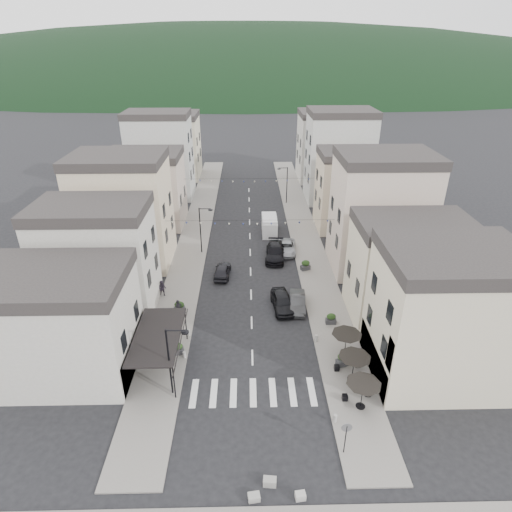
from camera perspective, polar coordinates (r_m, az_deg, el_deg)
The scene contains 33 objects.
ground at distance 32.82m, azimuth -0.33°, elevation -20.17°, with size 700.00×700.00×0.00m, color black.
sidewalk_left at distance 59.83m, azimuth -8.05°, elevation 3.03°, with size 4.00×76.00×0.12m, color slate.
sidewalk_right at distance 59.91m, azimuth 6.37°, elevation 3.16°, with size 4.00×76.00×0.12m, color slate.
hill_backdrop at distance 323.23m, azimuth -1.27°, elevation 22.67°, with size 640.00×360.00×70.00m, color black.
boutique_building at distance 37.15m, azimuth -25.45°, elevation -8.73°, with size 12.00×8.00×8.00m, color #AEA99F.
bistro_building at distance 35.71m, azimuth 23.72°, elevation -7.90°, with size 10.00×8.00×10.00m, color beige.
boutique_awning at distance 35.13m, azimuth -12.59°, elevation -10.41°, with size 3.77×7.50×3.28m.
buildings_row_left at distance 64.29m, azimuth -14.15°, elevation 9.94°, with size 10.20×54.16×14.00m.
buildings_row_right at distance 63.29m, azimuth 12.54°, elevation 10.04°, with size 10.20×54.16×14.50m.
cafe_terrace at distance 34.15m, azimuth 12.97°, elevation -13.33°, with size 2.50×8.10×2.53m.
streetlamp_left_near at distance 32.20m, azimuth -11.10°, elevation -12.87°, with size 1.70×0.56×6.00m.
streetlamp_left_far at distance 52.74m, azimuth -7.16°, elevation 4.02°, with size 1.70×0.56×6.00m.
streetlamp_right_far at distance 69.66m, azimuth 3.93°, elevation 9.89°, with size 1.70×0.56×6.00m.
traffic_sign at distance 29.69m, azimuth 11.94°, elevation -22.02°, with size 0.70×0.07×2.70m.
bollards at distance 36.52m, azimuth -0.48°, elevation -13.39°, with size 11.66×10.26×0.60m.
bunting_near at distance 48.00m, azimuth -0.78°, elevation 4.40°, with size 19.00×0.28×0.62m.
bunting_far at distance 63.08m, azimuth -0.91°, elevation 9.98°, with size 19.00×0.28×0.62m.
parked_car_a at distance 42.73m, azimuth 3.52°, elevation -6.08°, with size 1.90×4.72×1.61m, color black.
parked_car_b at distance 42.93m, azimuth 5.56°, elevation -6.14°, with size 1.49×4.28×1.41m, color #2C2D2F.
parked_car_c at distance 53.90m, azimuth 4.11°, elevation 1.15°, with size 2.21×4.79×1.33m, color #9A9CA2.
parked_car_d at distance 52.24m, azimuth 2.57°, elevation 0.50°, with size 2.27×5.59×1.62m, color black.
parked_car_e at distance 48.44m, azimuth -4.51°, elevation -1.94°, with size 1.69×4.20×1.43m, color black.
delivery_van at distance 59.17m, azimuth 1.80°, elevation 4.21°, with size 2.04×5.09×2.43m.
pedestrian_a at distance 41.91m, azimuth -10.28°, elevation -6.90°, with size 0.65×0.43×1.80m, color black.
pedestrian_b at distance 45.43m, azimuth -12.38°, elevation -4.25°, with size 0.85×0.66×1.76m, color #251F2A.
concrete_block_a at distance 29.13m, azimuth 1.85°, elevation -27.87°, with size 0.80×0.50×0.50m, color gray.
concrete_block_b at distance 28.76m, azimuth 5.94°, elevation -29.22°, with size 0.60×0.45×0.45m, color #A39F9A.
concrete_block_c at distance 28.63m, azimuth -0.27°, elevation -29.47°, with size 0.70×0.50×0.40m, color gray.
planter_la at distance 37.61m, azimuth -10.39°, elevation -12.03°, with size 1.13×0.84×1.13m.
planter_lb at distance 42.66m, azimuth -10.17°, elevation -6.72°, with size 1.20×0.84×1.21m.
planter_ra at distance 36.61m, azimuth 11.53°, elevation -13.34°, with size 1.20×0.89×1.20m.
planter_rb at distance 41.11m, azimuth 9.97°, elevation -8.22°, with size 0.98×0.55×1.10m.
planter_rc at distance 49.78m, azimuth 6.62°, elevation -1.22°, with size 1.22×0.94×1.21m.
Camera 1 is at (-0.30, -22.34, 24.05)m, focal length 30.00 mm.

